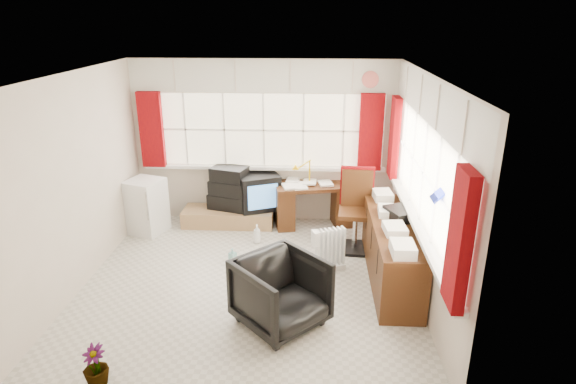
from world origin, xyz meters
name	(u,v)px	position (x,y,z in m)	size (l,w,h in m)	color
ground	(250,282)	(0.00, 0.00, 0.00)	(4.00, 4.00, 0.00)	beige
room_walls	(246,166)	(0.00, 0.00, 1.50)	(4.00, 4.00, 4.00)	beige
window_back	(264,163)	(0.00, 1.94, 0.95)	(3.70, 0.12, 3.60)	#FFF0C9
window_right	(416,215)	(1.94, 0.00, 0.95)	(0.12, 3.70, 3.60)	#FFF0C9
curtains	(327,149)	(0.92, 0.93, 1.46)	(3.83, 3.83, 1.15)	#860707
overhead_cabinets	(333,87)	(0.98, 0.98, 2.25)	(3.98, 3.98, 0.48)	beige
desk	(313,202)	(0.76, 1.80, 0.37)	(1.25, 0.78, 0.71)	#502812
desk_lamp	(310,167)	(0.70, 1.82, 0.93)	(0.13, 0.11, 0.38)	yellow
task_chair	(356,206)	(1.36, 1.08, 0.61)	(0.51, 0.54, 1.14)	black
office_chair	(281,293)	(0.44, -0.81, 0.38)	(0.80, 0.83, 0.75)	black
radiator	(330,253)	(0.99, 0.37, 0.23)	(0.41, 0.28, 0.58)	white
credenza	(391,250)	(1.73, 0.20, 0.39)	(0.50, 2.00, 0.85)	#502812
file_tray	(400,214)	(1.83, 0.35, 0.81)	(0.29, 0.38, 0.13)	black
tv_bench	(229,217)	(-0.55, 1.72, 0.12)	(1.40, 0.50, 0.25)	#A17D50
crt_tv	(258,191)	(-0.10, 1.83, 0.53)	(0.77, 0.74, 0.55)	black
hifi_stack	(230,189)	(-0.52, 1.80, 0.56)	(0.72, 0.57, 0.66)	black
mini_fridge	(146,206)	(-1.72, 1.40, 0.41)	(0.62, 0.62, 0.82)	white
spray_bottle_a	(257,234)	(-0.03, 1.10, 0.14)	(0.11, 0.11, 0.28)	white
spray_bottle_b	(233,255)	(-0.29, 0.53, 0.09)	(0.08, 0.08, 0.18)	#81C1BF
flower_vase	(95,366)	(-1.13, -1.80, 0.20)	(0.22, 0.22, 0.40)	black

